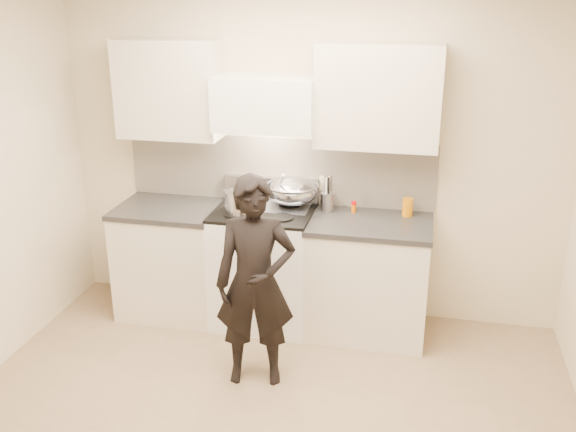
{
  "coord_description": "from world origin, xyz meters",
  "views": [
    {
      "loc": [
        0.88,
        -3.1,
        2.6
      ],
      "look_at": [
        -0.02,
        1.05,
        1.05
      ],
      "focal_mm": 40.0,
      "sensor_mm": 36.0,
      "label": 1
    }
  ],
  "objects_px": {
    "wok": "(292,191)",
    "utensil_crock": "(327,200)",
    "stove": "(264,266)",
    "counter_right": "(368,277)",
    "person": "(255,283)"
  },
  "relations": [
    {
      "from": "utensil_crock",
      "to": "person",
      "type": "height_order",
      "value": "person"
    },
    {
      "from": "wok",
      "to": "stove",
      "type": "bearing_deg",
      "value": -144.11
    },
    {
      "from": "counter_right",
      "to": "wok",
      "type": "height_order",
      "value": "wok"
    },
    {
      "from": "utensil_crock",
      "to": "person",
      "type": "relative_size",
      "value": 0.19
    },
    {
      "from": "stove",
      "to": "counter_right",
      "type": "xyz_separation_m",
      "value": [
        0.83,
        0.0,
        -0.01
      ]
    },
    {
      "from": "wok",
      "to": "person",
      "type": "distance_m",
      "value": 1.03
    },
    {
      "from": "wok",
      "to": "utensil_crock",
      "type": "distance_m",
      "value": 0.28
    },
    {
      "from": "counter_right",
      "to": "utensil_crock",
      "type": "bearing_deg",
      "value": 154.98
    },
    {
      "from": "counter_right",
      "to": "wok",
      "type": "xyz_separation_m",
      "value": [
        -0.63,
        0.14,
        0.61
      ]
    },
    {
      "from": "stove",
      "to": "utensil_crock",
      "type": "bearing_deg",
      "value": 19.2
    },
    {
      "from": "stove",
      "to": "wok",
      "type": "distance_m",
      "value": 0.64
    },
    {
      "from": "wok",
      "to": "person",
      "type": "height_order",
      "value": "person"
    },
    {
      "from": "counter_right",
      "to": "utensil_crock",
      "type": "height_order",
      "value": "utensil_crock"
    },
    {
      "from": "utensil_crock",
      "to": "stove",
      "type": "bearing_deg",
      "value": -160.8
    },
    {
      "from": "stove",
      "to": "wok",
      "type": "xyz_separation_m",
      "value": [
        0.2,
        0.14,
        0.6
      ]
    }
  ]
}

